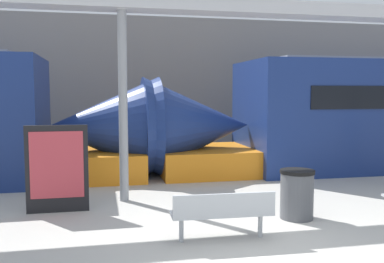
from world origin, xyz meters
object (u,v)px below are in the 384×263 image
bench_near (223,211)px  support_column_near (123,107)px  trash_bin (297,194)px  poster_board (57,169)px

bench_near → support_column_near: size_ratio=0.40×
trash_bin → support_column_near: support_column_near is taller
bench_near → trash_bin: 1.81m
trash_bin → poster_board: (-4.16, 1.28, 0.39)m
support_column_near → trash_bin: bearing=-33.0°
poster_board → support_column_near: (1.25, 0.62, 1.10)m
trash_bin → bench_near: bearing=-152.0°
bench_near → poster_board: (-2.56, 2.13, 0.36)m
bench_near → support_column_near: support_column_near is taller
bench_near → poster_board: 3.35m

